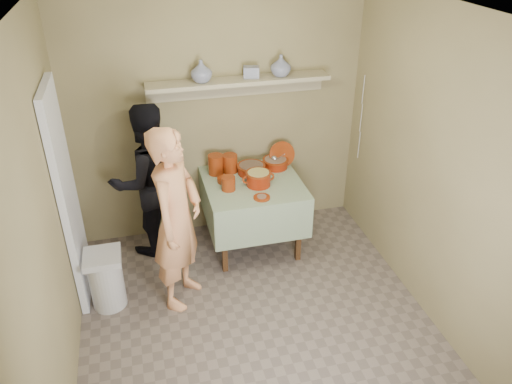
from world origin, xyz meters
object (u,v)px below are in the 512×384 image
object	(u,v)px
serving_table	(253,192)
cazuela_rice	(258,178)
person_cook	(177,220)
person_helper	(148,181)
trash_bin	(106,280)

from	to	relation	value
serving_table	cazuela_rice	world-z (taller)	cazuela_rice
person_cook	cazuela_rice	bearing A→B (deg)	-25.85
person_helper	trash_bin	size ratio (longest dim) A/B	2.87
trash_bin	serving_table	bearing A→B (deg)	21.81
person_helper	serving_table	distance (m)	1.05
person_helper	cazuela_rice	distance (m)	1.10
serving_table	trash_bin	bearing A→B (deg)	-158.19
person_cook	cazuela_rice	size ratio (longest dim) A/B	5.14
serving_table	cazuela_rice	bearing A→B (deg)	-65.39
serving_table	trash_bin	distance (m)	1.65
person_helper	serving_table	bearing A→B (deg)	150.59
person_cook	trash_bin	distance (m)	0.88
person_helper	trash_bin	xyz separation A→B (m)	(-0.47, -0.80, -0.52)
person_helper	trash_bin	bearing A→B (deg)	40.76
person_helper	serving_table	xyz separation A→B (m)	(1.02, -0.20, -0.16)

